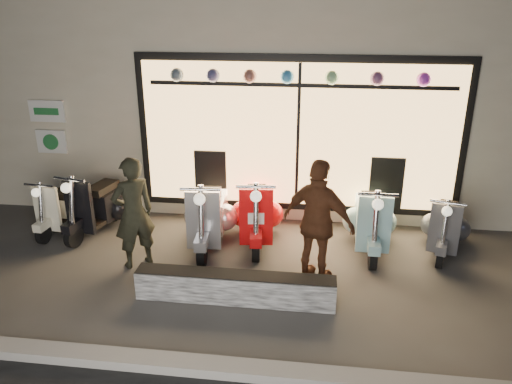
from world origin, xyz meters
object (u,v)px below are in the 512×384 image
graffiti_barrier (235,287)px  woman (318,223)px  scooter_silver (209,214)px  man (133,213)px  scooter_red (257,211)px

graffiti_barrier → woman: size_ratio=1.47×
scooter_silver → man: (-0.89, -0.92, 0.37)m
graffiti_barrier → woman: bearing=32.7°
woman → man: bearing=23.0°
graffiti_barrier → scooter_red: (0.04, 1.90, 0.26)m
scooter_red → man: bearing=-151.3°
graffiti_barrier → scooter_silver: (-0.70, 1.68, 0.26)m
graffiti_barrier → scooter_red: size_ratio=1.62×
scooter_silver → woman: (1.73, -1.01, 0.42)m
scooter_silver → scooter_red: bearing=12.6°
scooter_red → man: 2.03m
scooter_red → man: (-1.63, -1.15, 0.38)m
man → woman: bearing=137.4°
scooter_silver → woman: woman is taller
graffiti_barrier → woman: 1.40m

